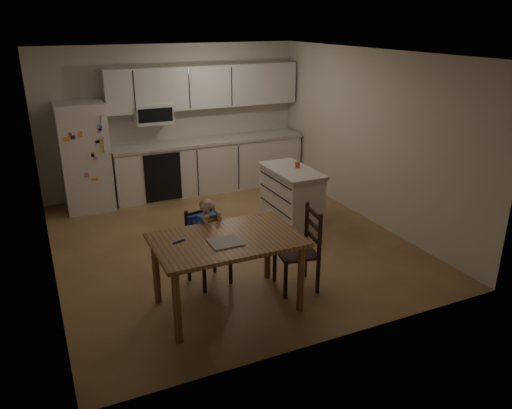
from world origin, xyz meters
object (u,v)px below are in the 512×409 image
Objects in this scene: chair_side at (305,243)px; refrigerator at (85,157)px; red_cup at (297,165)px; chair_booster at (206,232)px; kitchen_island at (291,195)px; dining_table at (227,248)px.

refrigerator is at bearing -144.25° from chair_side.
red_cup is 2.24m from chair_booster.
kitchen_island is at bearing 22.46° from chair_booster.
dining_table is 1.44× the size of chair_booster.
dining_table is at bearing -133.97° from kitchen_island.
refrigerator is 1.52× the size of kitchen_island.
chair_side is (-0.91, -1.80, -0.33)m from red_cup.
refrigerator reaches higher than red_cup.
refrigerator is 4.11m from chair_side.
chair_booster is at bearing -112.71° from chair_side.
red_cup is at bearing 161.77° from chair_side.
chair_booster is (-0.01, 0.61, -0.07)m from dining_table.
red_cup is at bearing -33.48° from refrigerator.
refrigerator is 3.21m from chair_booster.
refrigerator is 1.79× the size of chair_side.
kitchen_island is 1.18× the size of chair_side.
red_cup is 0.09× the size of chair_side.
refrigerator is at bearing 104.28° from dining_table.
kitchen_island is at bearing 46.03° from dining_table.
kitchen_island is 2.12m from chair_booster.
chair_side is (0.95, -0.58, -0.09)m from chair_booster.
refrigerator is 1.65× the size of chair_booster.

